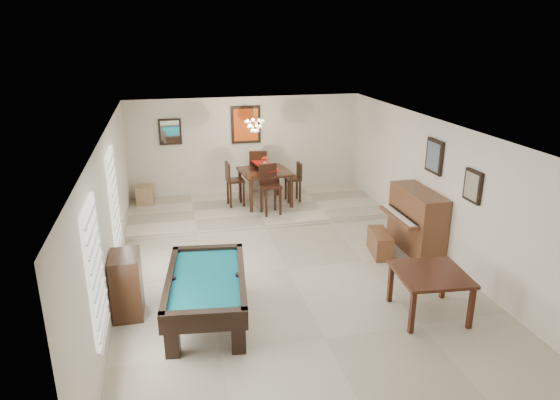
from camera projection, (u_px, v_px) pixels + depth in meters
name	position (u px, v px, depth m)	size (l,w,h in m)	color
ground_plane	(287.00, 270.00, 9.21)	(6.00, 9.00, 0.02)	beige
wall_back	(246.00, 147.00, 12.94)	(6.00, 0.04, 2.60)	silver
wall_front	(404.00, 357.00, 4.64)	(6.00, 0.04, 2.60)	silver
wall_left	(110.00, 216.00, 8.15)	(0.04, 9.00, 2.60)	silver
wall_right	(441.00, 191.00, 9.43)	(0.04, 9.00, 2.60)	silver
ceiling	(288.00, 130.00, 8.37)	(6.00, 9.00, 0.04)	white
dining_step	(256.00, 208.00, 12.19)	(6.00, 2.50, 0.12)	beige
window_left_front	(95.00, 270.00, 6.09)	(0.06, 1.00, 1.70)	white
window_left_rear	(114.00, 199.00, 8.68)	(0.06, 1.00, 1.70)	white
pool_table	(207.00, 299.00, 7.50)	(1.15, 2.13, 0.71)	black
square_table	(429.00, 293.00, 7.64)	(1.04, 1.04, 0.72)	black
upright_piano	(410.00, 221.00, 9.83)	(0.83, 1.48, 1.23)	brown
piano_bench	(380.00, 243.00, 9.77)	(0.32, 0.82, 0.46)	brown
apothecary_chest	(127.00, 285.00, 7.61)	(0.44, 0.66, 1.00)	black
dining_table	(265.00, 185.00, 12.20)	(1.16, 1.16, 0.96)	black
flower_vase	(265.00, 161.00, 12.01)	(0.13, 0.13, 0.23)	#B5270F
dining_chair_south	(271.00, 190.00, 11.47)	(0.43, 0.43, 1.15)	black
dining_chair_north	(258.00, 172.00, 12.86)	(0.44, 0.44, 1.19)	black
dining_chair_west	(235.00, 184.00, 12.05)	(0.40, 0.40, 1.09)	black
dining_chair_east	(293.00, 182.00, 12.37)	(0.36, 0.36, 0.98)	black
corner_bench	(145.00, 194.00, 12.31)	(0.39, 0.49, 0.44)	#A6815A
chandelier	(254.00, 121.00, 11.45)	(0.44, 0.44, 0.60)	#FFE5B2
back_painting	(246.00, 125.00, 12.71)	(0.75, 0.06, 0.95)	#D84C14
back_mirror	(170.00, 132.00, 12.33)	(0.55, 0.06, 0.65)	white
right_picture_upper	(435.00, 156.00, 9.51)	(0.06, 0.55, 0.65)	slate
right_picture_lower	(473.00, 186.00, 8.37)	(0.06, 0.45, 0.55)	gray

